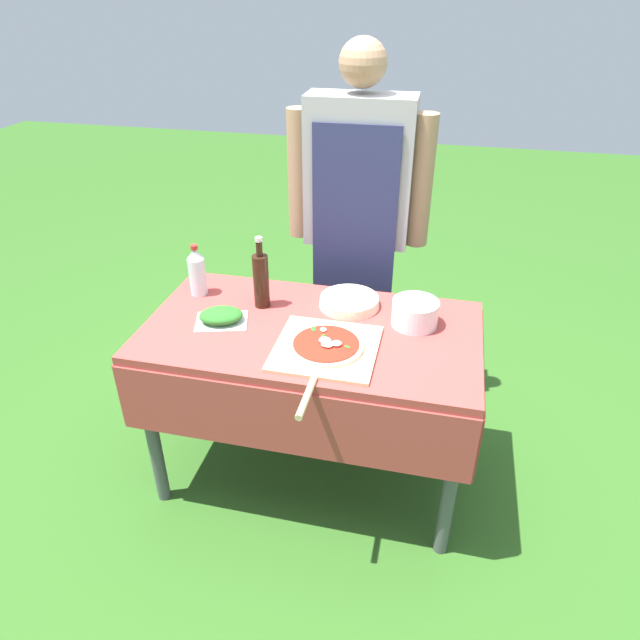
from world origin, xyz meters
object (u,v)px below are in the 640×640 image
object	(u,v)px
herb_container	(221,316)
person_cook	(358,208)
pizza_on_peel	(325,348)
prep_table	(311,351)
oil_bottle	(261,279)
water_bottle	(197,271)
plate_stack	(349,302)
mixing_tub	(415,313)

from	to	relation	value
herb_container	person_cook	bearing A→B (deg)	58.89
pizza_on_peel	herb_container	size ratio (longest dim) A/B	2.46
prep_table	herb_container	world-z (taller)	herb_container
oil_bottle	herb_container	xyz separation A→B (m)	(-0.11, -0.16, -0.09)
water_bottle	herb_container	distance (m)	0.28
plate_stack	mixing_tub	bearing A→B (deg)	-17.28
oil_bottle	herb_container	distance (m)	0.22
prep_table	person_cook	bearing A→B (deg)	84.53
oil_bottle	water_bottle	distance (m)	0.29
water_bottle	oil_bottle	bearing A→B (deg)	-7.49
oil_bottle	mixing_tub	size ratio (longest dim) A/B	1.68
water_bottle	plate_stack	world-z (taller)	water_bottle
prep_table	herb_container	bearing A→B (deg)	-173.87
person_cook	herb_container	world-z (taller)	person_cook
prep_table	plate_stack	distance (m)	0.26
person_cook	herb_container	xyz separation A→B (m)	(-0.41, -0.68, -0.23)
pizza_on_peel	oil_bottle	size ratio (longest dim) A/B	1.92
herb_container	plate_stack	bearing A→B (deg)	27.28
mixing_tub	plate_stack	size ratio (longest dim) A/B	0.73
person_cook	water_bottle	xyz separation A→B (m)	(-0.59, -0.48, -0.15)
pizza_on_peel	plate_stack	bearing A→B (deg)	86.08
prep_table	pizza_on_peel	size ratio (longest dim) A/B	2.26
water_bottle	herb_container	xyz separation A→B (m)	(0.18, -0.20, -0.08)
water_bottle	mixing_tub	bearing A→B (deg)	-2.96
prep_table	oil_bottle	world-z (taller)	oil_bottle
prep_table	water_bottle	size ratio (longest dim) A/B	5.85
water_bottle	mixing_tub	size ratio (longest dim) A/B	1.24
herb_container	oil_bottle	bearing A→B (deg)	54.84
prep_table	pizza_on_peel	xyz separation A→B (m)	(0.09, -0.14, 0.12)
mixing_tub	plate_stack	xyz separation A→B (m)	(-0.27, 0.08, -0.03)
oil_bottle	mixing_tub	distance (m)	0.62
pizza_on_peel	oil_bottle	world-z (taller)	oil_bottle
prep_table	oil_bottle	size ratio (longest dim) A/B	4.34
herb_container	mixing_tub	bearing A→B (deg)	11.86
prep_table	mixing_tub	world-z (taller)	mixing_tub
oil_bottle	plate_stack	xyz separation A→B (m)	(0.35, 0.08, -0.10)
prep_table	person_cook	size ratio (longest dim) A/B	0.76
oil_bottle	plate_stack	world-z (taller)	oil_bottle
plate_stack	prep_table	bearing A→B (deg)	-119.12
plate_stack	pizza_on_peel	bearing A→B (deg)	-93.89
oil_bottle	plate_stack	size ratio (longest dim) A/B	1.22
prep_table	oil_bottle	bearing A→B (deg)	152.12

